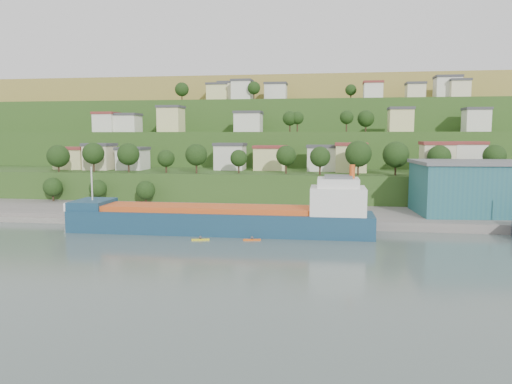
% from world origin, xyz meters
% --- Properties ---
extents(ground, '(500.00, 500.00, 0.00)m').
position_xyz_m(ground, '(0.00, 0.00, 0.00)').
color(ground, '#4A5955').
rests_on(ground, ground).
extents(quay, '(220.00, 26.00, 4.00)m').
position_xyz_m(quay, '(20.00, 28.00, 0.00)').
color(quay, slate).
rests_on(quay, ground).
extents(pebble_beach, '(40.00, 18.00, 2.40)m').
position_xyz_m(pebble_beach, '(-55.00, 22.00, 0.00)').
color(pebble_beach, slate).
rests_on(pebble_beach, ground).
extents(hillside, '(360.00, 210.79, 96.00)m').
position_xyz_m(hillside, '(-0.01, 168.69, 0.08)').
color(hillside, '#284719').
rests_on(hillside, ground).
extents(cargo_ship_near, '(65.23, 10.97, 16.74)m').
position_xyz_m(cargo_ship_near, '(-5.99, 8.19, 2.67)').
color(cargo_ship_near, navy).
rests_on(cargo_ship_near, ground).
extents(warehouse, '(32.47, 21.50, 12.80)m').
position_xyz_m(warehouse, '(51.12, 30.34, 8.43)').
color(warehouse, '#215863').
rests_on(warehouse, quay).
extents(caravan, '(6.39, 4.16, 2.76)m').
position_xyz_m(caravan, '(-47.81, 21.03, 2.58)').
color(caravan, white).
rests_on(caravan, pebble_beach).
extents(dinghy, '(3.90, 2.03, 0.74)m').
position_xyz_m(dinghy, '(-42.94, 20.52, 1.57)').
color(dinghy, silver).
rests_on(dinghy, pebble_beach).
extents(kayak_orange, '(3.56, 1.35, 0.88)m').
position_xyz_m(kayak_orange, '(0.15, 1.25, 0.26)').
color(kayak_orange, '#DF5813').
rests_on(kayak_orange, ground).
extents(kayak_yellow, '(3.62, 1.50, 0.89)m').
position_xyz_m(kayak_yellow, '(-10.04, -0.17, 0.26)').
color(kayak_yellow, yellow).
rests_on(kayak_yellow, ground).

